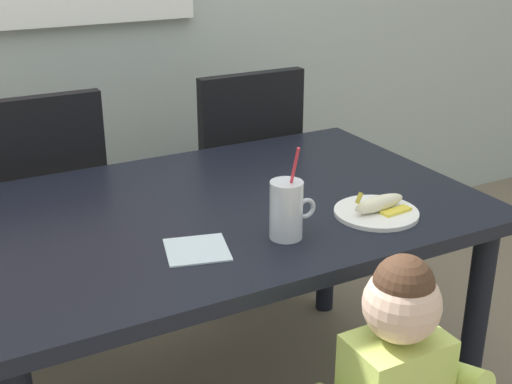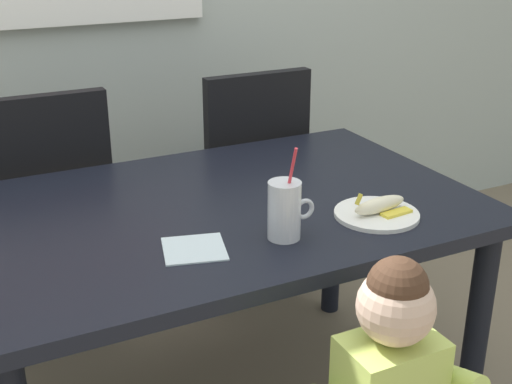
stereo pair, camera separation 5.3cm
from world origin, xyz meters
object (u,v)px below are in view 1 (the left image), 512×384
Objects in this scene: dining_chair_right at (239,172)px; toddler_standing at (395,382)px; peeled_banana at (380,204)px; dining_table at (220,235)px; paper_napkin at (197,250)px; dining_chair_left at (41,206)px; milk_cup at (287,213)px; snack_plate at (376,213)px.

dining_chair_right is 1.15× the size of toddler_standing.
dining_chair_right is at bearing 87.23° from peeled_banana.
toddler_standing is at bearing -79.57° from dining_table.
peeled_banana is at bearing -3.83° from paper_napkin.
milk_cup is at bearing 113.91° from dining_chair_left.
paper_napkin is (-0.57, -0.91, 0.19)m from dining_chair_right.
peeled_banana is 0.53m from paper_napkin.
dining_chair_right is 6.40× the size of paper_napkin.
dining_chair_right is 1.09m from paper_napkin.
dining_chair_left is 1.43m from toddler_standing.
paper_napkin is (-0.17, -0.23, 0.10)m from dining_table.
milk_cup reaches higher than peeled_banana.
snack_plate is at bearing 168.76° from peeled_banana.
toddler_standing is 0.51m from peeled_banana.
peeled_banana is at bearing -11.24° from snack_plate.
snack_plate is (0.23, 0.39, 0.21)m from toddler_standing.
toddler_standing is (0.12, -0.65, -0.12)m from dining_table.
paper_napkin is (-0.23, 0.04, -0.06)m from milk_cup.
dining_chair_right is 5.53× the size of peeled_banana.
paper_napkin is at bearing 124.60° from toddler_standing.
milk_cup reaches higher than snack_plate.
milk_cup reaches higher than dining_chair_left.
peeled_banana is at bearing 87.23° from dining_chair_right.
milk_cup is (-0.06, 0.38, 0.28)m from toddler_standing.
snack_plate is (-0.05, -0.94, 0.20)m from dining_chair_right.
dining_table is at bearing 100.43° from toddler_standing.
dining_chair_left is 3.86× the size of milk_cup.
milk_cup is 0.24m from paper_napkin.
dining_table is at bearing 53.45° from paper_napkin.
dining_chair_left reaches higher than peeled_banana.
toddler_standing reaches higher than paper_napkin.
snack_plate is 0.52m from paper_napkin.
dining_chair_right reaches higher than dining_table.
milk_cup is at bearing -179.43° from peeled_banana.
dining_chair_right is at bearing 86.70° from snack_plate.
toddler_standing is 0.47m from milk_cup.
toddler_standing is at bearing 78.08° from dining_chair_right.
peeled_banana reaches higher than dining_table.
paper_napkin is (-0.52, 0.03, -0.00)m from snack_plate.
dining_chair_right is at bearing 178.65° from dining_chair_left.
toddler_standing is 3.64× the size of snack_plate.
dining_chair_left is (-0.37, 0.70, -0.10)m from dining_table.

